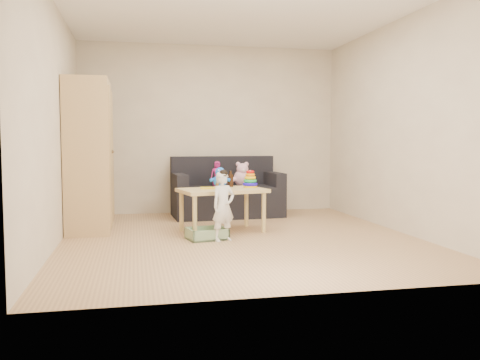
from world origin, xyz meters
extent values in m
plane|color=tan|center=(0.00, 0.00, 0.00)|extent=(4.50, 4.50, 0.00)
plane|color=white|center=(0.00, 0.00, 2.60)|extent=(4.50, 4.50, 0.00)
plane|color=beige|center=(0.00, 2.25, 1.30)|extent=(4.00, 0.00, 4.00)
plane|color=beige|center=(0.00, -2.25, 1.30)|extent=(4.00, 0.00, 4.00)
plane|color=beige|center=(-2.00, 0.00, 1.30)|extent=(0.00, 4.50, 4.50)
plane|color=beige|center=(2.00, 0.00, 1.30)|extent=(0.00, 4.50, 4.50)
cube|color=tan|center=(-1.73, 0.88, 0.93)|extent=(0.52, 1.03, 1.86)
cube|color=black|center=(0.16, 1.71, 0.22)|extent=(1.63, 0.87, 0.45)
cube|color=tan|center=(-0.14, 0.43, 0.27)|extent=(1.12, 0.84, 0.53)
imported|color=silver|center=(-0.22, -0.15, 0.38)|extent=(0.33, 0.28, 0.76)
imported|color=#BF237F|center=(0.00, 1.63, 0.63)|extent=(0.20, 0.15, 0.37)
cylinder|color=yellow|center=(0.24, 0.53, 0.54)|extent=(0.17, 0.17, 0.02)
cylinder|color=silver|center=(0.24, 0.53, 0.65)|extent=(0.02, 0.02, 0.21)
torus|color=#1F0EE1|center=(0.24, 0.53, 0.57)|extent=(0.19, 0.19, 0.04)
torus|color=green|center=(0.24, 0.53, 0.62)|extent=(0.17, 0.17, 0.04)
torus|color=yellow|center=(0.24, 0.53, 0.66)|extent=(0.15, 0.15, 0.04)
torus|color=orange|center=(0.24, 0.53, 0.69)|extent=(0.12, 0.12, 0.04)
torus|color=red|center=(0.24, 0.53, 0.73)|extent=(0.10, 0.10, 0.03)
cylinder|color=black|center=(0.01, 0.67, 0.61)|extent=(0.07, 0.07, 0.16)
cylinder|color=black|center=(0.01, 0.67, 0.71)|extent=(0.03, 0.03, 0.04)
cylinder|color=black|center=(0.01, 0.67, 0.73)|extent=(0.04, 0.04, 0.01)
cube|color=yellow|center=(-0.30, 0.49, 0.54)|extent=(0.21, 0.21, 0.01)
camera|label=1|loc=(-1.19, -5.67, 1.10)|focal=38.00mm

